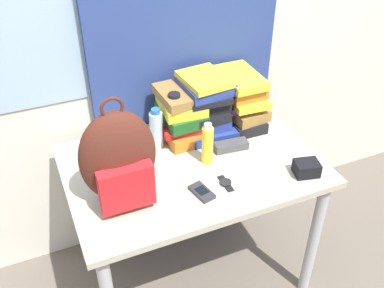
# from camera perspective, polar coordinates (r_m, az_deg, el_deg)

# --- Properties ---
(wall_back) EXTENTS (6.00, 0.06, 2.50)m
(wall_back) POSITION_cam_1_polar(r_m,az_deg,el_deg) (2.02, -5.31, 16.92)
(wall_back) COLOR silver
(wall_back) RESTS_ON ground_plane
(curtain_blue) EXTENTS (0.90, 0.04, 2.50)m
(curtain_blue) POSITION_cam_1_polar(r_m,az_deg,el_deg) (2.01, -0.94, 17.00)
(curtain_blue) COLOR navy
(curtain_blue) RESTS_ON ground_plane
(desk) EXTENTS (1.06, 0.72, 0.72)m
(desk) POSITION_cam_1_polar(r_m,az_deg,el_deg) (1.97, -0.00, -4.69)
(desk) COLOR #B7B299
(desk) RESTS_ON ground_plane
(backpack) EXTENTS (0.29, 0.19, 0.44)m
(backpack) POSITION_cam_1_polar(r_m,az_deg,el_deg) (1.64, -9.29, -1.98)
(backpack) COLOR #512319
(backpack) RESTS_ON desk
(book_stack_left) EXTENTS (0.21, 0.25, 0.23)m
(book_stack_left) POSITION_cam_1_polar(r_m,az_deg,el_deg) (2.01, -1.48, 3.76)
(book_stack_left) COLOR orange
(book_stack_left) RESTS_ON desk
(book_stack_center) EXTENTS (0.24, 0.29, 0.28)m
(book_stack_center) POSITION_cam_1_polar(r_m,az_deg,el_deg) (2.04, 1.70, 4.96)
(book_stack_center) COLOR navy
(book_stack_center) RESTS_ON desk
(book_stack_right) EXTENTS (0.19, 0.29, 0.26)m
(book_stack_right) POSITION_cam_1_polar(r_m,az_deg,el_deg) (2.12, 6.21, 5.77)
(book_stack_right) COLOR black
(book_stack_right) RESTS_ON desk
(water_bottle) EXTENTS (0.06, 0.06, 0.19)m
(water_bottle) POSITION_cam_1_polar(r_m,az_deg,el_deg) (1.96, -4.54, 1.92)
(water_bottle) COLOR silver
(water_bottle) RESTS_ON desk
(sports_bottle) EXTENTS (0.08, 0.08, 0.25)m
(sports_bottle) POSITION_cam_1_polar(r_m,az_deg,el_deg) (1.96, -2.19, 3.08)
(sports_bottle) COLOR white
(sports_bottle) RESTS_ON desk
(sunscreen_bottle) EXTENTS (0.05, 0.05, 0.19)m
(sunscreen_bottle) POSITION_cam_1_polar(r_m,az_deg,el_deg) (1.86, 1.98, -0.05)
(sunscreen_bottle) COLOR yellow
(sunscreen_bottle) RESTS_ON desk
(cell_phone) EXTENTS (0.08, 0.12, 0.02)m
(cell_phone) POSITION_cam_1_polar(r_m,az_deg,el_deg) (1.75, 1.25, -6.12)
(cell_phone) COLOR #2D2D33
(cell_phone) RESTS_ON desk
(sunglasses_case) EXTENTS (0.15, 0.07, 0.04)m
(sunglasses_case) POSITION_cam_1_polar(r_m,az_deg,el_deg) (1.98, 4.96, -0.21)
(sunglasses_case) COLOR #47474C
(sunglasses_case) RESTS_ON desk
(camera_pouch) EXTENTS (0.11, 0.10, 0.06)m
(camera_pouch) POSITION_cam_1_polar(r_m,az_deg,el_deg) (1.89, 14.34, -2.99)
(camera_pouch) COLOR black
(camera_pouch) RESTS_ON desk
(wristwatch) EXTENTS (0.05, 0.10, 0.01)m
(wristwatch) POSITION_cam_1_polar(r_m,az_deg,el_deg) (1.80, 4.28, -4.95)
(wristwatch) COLOR black
(wristwatch) RESTS_ON desk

